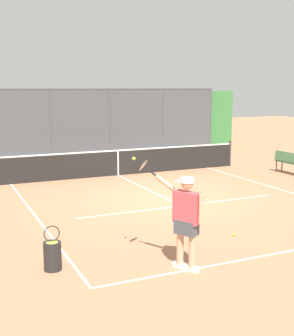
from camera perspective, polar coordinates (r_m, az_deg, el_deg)
name	(u,v)px	position (r m, az deg, el deg)	size (l,w,h in m)	color
ground_plane	(167,199)	(13.41, 2.55, -3.90)	(60.00, 60.00, 0.00)	#B27551
court_line_markings	(187,208)	(12.41, 5.03, -5.06)	(7.82, 8.93, 0.01)	white
fence_backdrop	(77,124)	(21.88, -8.75, 5.44)	(17.04, 1.37, 3.20)	#474C51
tennis_net	(118,162)	(16.93, -3.66, 0.73)	(10.05, 0.09, 1.07)	#2D2D2D
tennis_player	(186,216)	(8.11, 4.85, -6.01)	(0.90, 1.17, 1.98)	silver
tennis_ball_near_baseline	(255,176)	(17.13, 13.35, -0.99)	(0.07, 0.07, 0.07)	#D6E042
tennis_ball_by_sideline	(233,234)	(10.32, 10.76, -8.18)	(0.07, 0.07, 0.07)	#CCDB33
courtside_bench	(289,161)	(17.98, 17.35, 0.89)	(0.40, 1.30, 0.84)	#477A51
ball_basket	(52,254)	(8.43, -11.76, -10.50)	(0.32, 0.32, 0.83)	black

